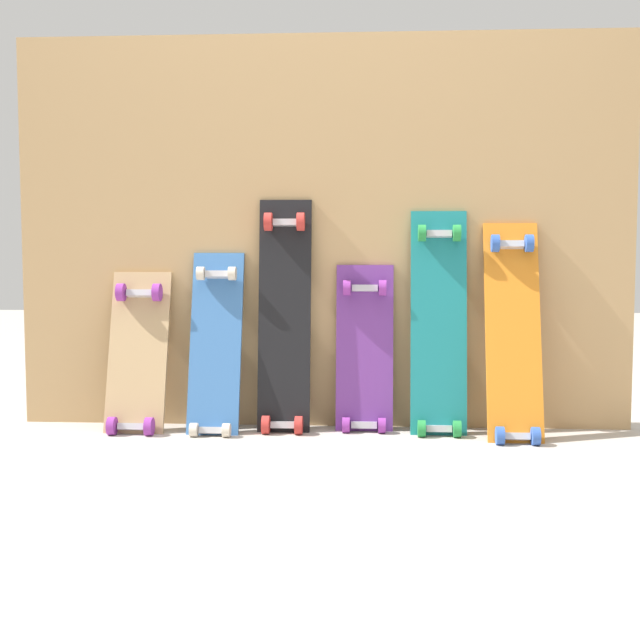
% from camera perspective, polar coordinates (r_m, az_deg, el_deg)
% --- Properties ---
extents(ground_plane, '(12.00, 12.00, 0.00)m').
position_cam_1_polar(ground_plane, '(3.43, 0.08, -6.99)').
color(ground_plane, '#B2AAA0').
extents(plywood_wall_panel, '(2.36, 0.04, 1.50)m').
position_cam_1_polar(plywood_wall_panel, '(3.42, 0.16, 5.64)').
color(plywood_wall_panel, tan).
rests_on(plywood_wall_panel, ground).
extents(skateboard_natural, '(0.23, 0.26, 0.67)m').
position_cam_1_polar(skateboard_natural, '(3.44, -11.70, -2.52)').
color(skateboard_natural, tan).
rests_on(skateboard_natural, ground).
extents(skateboard_blue, '(0.20, 0.26, 0.75)m').
position_cam_1_polar(skateboard_blue, '(3.36, -6.78, -2.06)').
color(skateboard_blue, '#386BAD').
rests_on(skateboard_blue, ground).
extents(skateboard_black, '(0.20, 0.20, 0.94)m').
position_cam_1_polar(skateboard_black, '(3.35, -2.31, -0.21)').
color(skateboard_black, black).
rests_on(skateboard_black, ground).
extents(skateboard_purple, '(0.22, 0.15, 0.69)m').
position_cam_1_polar(skateboard_purple, '(3.37, 2.89, -2.36)').
color(skateboard_purple, '#6B338C').
rests_on(skateboard_purple, ground).
extents(skateboard_teal, '(0.21, 0.21, 0.90)m').
position_cam_1_polar(skateboard_teal, '(3.33, 7.66, -0.69)').
color(skateboard_teal, '#197A7F').
rests_on(skateboard_teal, ground).
extents(skateboard_orange, '(0.20, 0.32, 0.85)m').
position_cam_1_polar(skateboard_orange, '(3.30, 12.36, -1.22)').
color(skateboard_orange, orange).
rests_on(skateboard_orange, ground).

